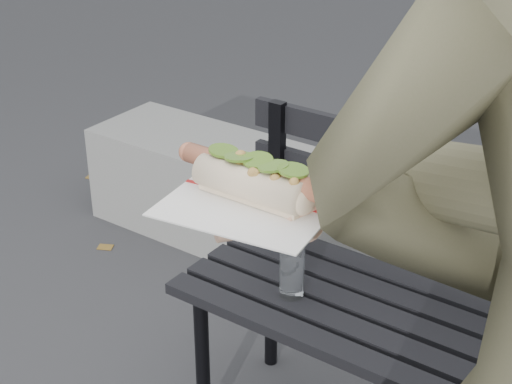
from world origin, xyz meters
TOP-DOWN VIEW (x-y plane):
  - park_bench at (0.09, 0.94)m, footprint 1.50×0.44m
  - concrete_block at (-1.14, 1.60)m, footprint 1.20×0.40m
  - held_hotdog at (0.27, 0.11)m, footprint 0.64×0.30m

SIDE VIEW (x-z plane):
  - concrete_block at x=-1.14m, z-range 0.00..0.40m
  - park_bench at x=0.09m, z-range 0.08..0.96m
  - held_hotdog at x=0.27m, z-range 1.15..1.35m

